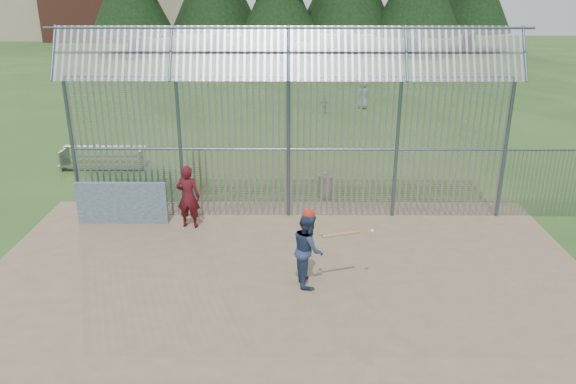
{
  "coord_description": "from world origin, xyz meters",
  "views": [
    {
      "loc": [
        0.1,
        -11.45,
        6.39
      ],
      "look_at": [
        0.0,
        2.0,
        1.3
      ],
      "focal_mm": 35.0,
      "sensor_mm": 36.0,
      "label": 1
    }
  ],
  "objects_px": {
    "batter": "(308,249)",
    "trash_can": "(326,186)",
    "dugout_wall": "(122,203)",
    "bleacher": "(103,157)",
    "onlooker": "(188,197)"
  },
  "relations": [
    {
      "from": "dugout_wall",
      "to": "onlooker",
      "type": "distance_m",
      "value": 1.93
    },
    {
      "from": "batter",
      "to": "bleacher",
      "type": "height_order",
      "value": "batter"
    },
    {
      "from": "onlooker",
      "to": "bleacher",
      "type": "xyz_separation_m",
      "value": [
        -4.01,
        5.16,
        -0.49
      ]
    },
    {
      "from": "dugout_wall",
      "to": "bleacher",
      "type": "relative_size",
      "value": 0.83
    },
    {
      "from": "dugout_wall",
      "to": "trash_can",
      "type": "relative_size",
      "value": 3.05
    },
    {
      "from": "dugout_wall",
      "to": "trash_can",
      "type": "xyz_separation_m",
      "value": [
        5.77,
        2.09,
        -0.24
      ]
    },
    {
      "from": "onlooker",
      "to": "trash_can",
      "type": "bearing_deg",
      "value": -141.1
    },
    {
      "from": "batter",
      "to": "trash_can",
      "type": "distance_m",
      "value": 5.43
    },
    {
      "from": "dugout_wall",
      "to": "bleacher",
      "type": "bearing_deg",
      "value": 113.17
    },
    {
      "from": "dugout_wall",
      "to": "onlooker",
      "type": "relative_size",
      "value": 1.42
    },
    {
      "from": "dugout_wall",
      "to": "batter",
      "type": "bearing_deg",
      "value": -32.87
    },
    {
      "from": "batter",
      "to": "bleacher",
      "type": "distance_m",
      "value": 10.91
    },
    {
      "from": "trash_can",
      "to": "bleacher",
      "type": "height_order",
      "value": "trash_can"
    },
    {
      "from": "onlooker",
      "to": "dugout_wall",
      "type": "bearing_deg",
      "value": 1.43
    },
    {
      "from": "onlooker",
      "to": "trash_can",
      "type": "distance_m",
      "value": 4.55
    }
  ]
}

